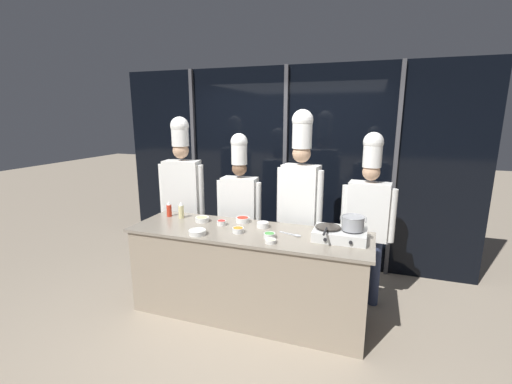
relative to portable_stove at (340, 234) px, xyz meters
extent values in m
plane|color=gray|center=(-0.90, -0.06, -0.97)|extent=(24.00, 24.00, 0.00)
cube|color=black|center=(-0.90, 1.45, 0.38)|extent=(4.97, 0.04, 2.70)
cube|color=#47474C|center=(-2.31, 1.40, 0.38)|extent=(0.05, 0.05, 2.70)
cube|color=#47474C|center=(-0.90, 1.40, 0.38)|extent=(0.05, 0.05, 2.70)
cube|color=#47474C|center=(0.51, 1.40, 0.38)|extent=(0.05, 0.05, 2.70)
cube|color=gray|center=(-0.90, -0.06, -0.53)|extent=(2.37, 0.71, 0.89)
cube|color=gray|center=(-0.90, -0.06, -0.07)|extent=(2.45, 0.75, 0.03)
cube|color=silver|center=(0.00, 0.00, 0.00)|extent=(0.49, 0.35, 0.10)
cylinder|color=black|center=(-0.11, 0.00, 0.05)|extent=(0.19, 0.19, 0.01)
cylinder|color=black|center=(-0.11, -0.18, 0.00)|extent=(0.03, 0.01, 0.03)
cylinder|color=black|center=(0.11, 0.00, 0.05)|extent=(0.19, 0.19, 0.01)
cylinder|color=black|center=(0.11, -0.18, 0.00)|extent=(0.03, 0.01, 0.03)
cylinder|color=#38332D|center=(-0.11, 0.00, 0.06)|extent=(0.23, 0.23, 0.01)
cone|color=#38332D|center=(-0.11, 0.00, 0.08)|extent=(0.24, 0.24, 0.04)
cylinder|color=black|center=(-0.11, -0.21, 0.08)|extent=(0.02, 0.18, 0.02)
cylinder|color=#93969B|center=(0.11, 0.00, 0.12)|extent=(0.20, 0.20, 0.12)
torus|color=#93969B|center=(0.11, 0.00, 0.18)|extent=(0.21, 0.21, 0.01)
torus|color=#93969B|center=(0.00, 0.00, 0.16)|extent=(0.01, 0.05, 0.05)
torus|color=#93969B|center=(0.22, 0.00, 0.16)|extent=(0.01, 0.05, 0.05)
cylinder|color=red|center=(-1.93, 0.12, 0.02)|extent=(0.06, 0.06, 0.14)
cone|color=white|center=(-1.93, 0.12, 0.11)|extent=(0.05, 0.05, 0.04)
cylinder|color=beige|center=(-1.77, 0.11, 0.02)|extent=(0.06, 0.06, 0.15)
cone|color=white|center=(-1.77, 0.11, 0.12)|extent=(0.05, 0.05, 0.04)
cylinder|color=white|center=(-0.59, -0.31, -0.03)|extent=(0.10, 0.10, 0.03)
torus|color=white|center=(-0.59, -0.31, -0.02)|extent=(0.10, 0.10, 0.01)
cylinder|color=beige|center=(-0.59, -0.31, -0.02)|extent=(0.08, 0.08, 0.02)
cylinder|color=white|center=(-1.23, 0.02, -0.03)|extent=(0.10, 0.10, 0.05)
torus|color=white|center=(-1.23, 0.02, 0.00)|extent=(0.10, 0.10, 0.01)
cylinder|color=red|center=(-1.23, 0.02, -0.01)|extent=(0.08, 0.08, 0.03)
cylinder|color=white|center=(-1.48, 0.06, -0.03)|extent=(0.15, 0.15, 0.05)
torus|color=white|center=(-1.48, 0.06, 0.00)|extent=(0.15, 0.15, 0.01)
cylinder|color=#E0C689|center=(-1.48, 0.06, -0.01)|extent=(0.12, 0.12, 0.03)
cylinder|color=white|center=(-1.05, 0.19, -0.02)|extent=(0.15, 0.15, 0.05)
torus|color=white|center=(-1.05, 0.19, 0.00)|extent=(0.15, 0.15, 0.01)
cylinder|color=#B22D1E|center=(-1.05, 0.19, -0.01)|extent=(0.12, 0.12, 0.03)
cylinder|color=white|center=(-0.97, -0.14, -0.03)|extent=(0.12, 0.12, 0.05)
torus|color=white|center=(-0.97, -0.14, 0.00)|extent=(0.12, 0.12, 0.01)
cylinder|color=orange|center=(-0.97, -0.14, -0.01)|extent=(0.09, 0.09, 0.03)
cylinder|color=white|center=(-1.33, -0.32, -0.03)|extent=(0.17, 0.17, 0.04)
torus|color=white|center=(-1.33, -0.32, -0.01)|extent=(0.17, 0.17, 0.01)
cylinder|color=silver|center=(-1.33, -0.32, -0.02)|extent=(0.14, 0.14, 0.02)
cylinder|color=white|center=(-0.79, 0.09, -0.02)|extent=(0.12, 0.12, 0.05)
torus|color=white|center=(-0.79, 0.09, 0.00)|extent=(0.12, 0.12, 0.01)
cylinder|color=silver|center=(-0.79, 0.09, -0.01)|extent=(0.10, 0.10, 0.03)
cylinder|color=white|center=(-0.64, -0.18, -0.03)|extent=(0.11, 0.11, 0.05)
torus|color=white|center=(-0.64, -0.18, 0.00)|extent=(0.11, 0.11, 0.01)
cylinder|color=#4C9E47|center=(-0.64, -0.18, -0.02)|extent=(0.09, 0.09, 0.03)
cube|color=#B2B5BA|center=(-0.51, -0.01, -0.05)|extent=(0.16, 0.06, 0.01)
ellipsoid|color=#B2B5BA|center=(-0.39, -0.05, -0.04)|extent=(0.09, 0.07, 0.02)
cylinder|color=#2D3856|center=(-1.89, 0.58, -0.55)|extent=(0.11, 0.11, 0.83)
cylinder|color=#2D3856|center=(-2.13, 0.54, -0.55)|extent=(0.11, 0.11, 0.83)
cube|color=white|center=(-2.01, 0.56, 0.20)|extent=(0.47, 0.30, 0.67)
cylinder|color=white|center=(-1.76, 0.56, 0.18)|extent=(0.09, 0.09, 0.62)
cylinder|color=white|center=(-2.25, 0.48, 0.18)|extent=(0.09, 0.09, 0.62)
sphere|color=tan|center=(-2.01, 0.56, 0.66)|extent=(0.20, 0.20, 0.20)
cylinder|color=white|center=(-2.01, 0.56, 0.84)|extent=(0.21, 0.21, 0.24)
sphere|color=white|center=(-2.01, 0.56, 0.96)|extent=(0.23, 0.23, 0.23)
cylinder|color=#2D3856|center=(-1.13, 0.59, -0.60)|extent=(0.11, 0.11, 0.74)
cylinder|color=#2D3856|center=(-1.36, 0.58, -0.60)|extent=(0.11, 0.11, 0.74)
cube|color=white|center=(-1.24, 0.58, 0.07)|extent=(0.43, 0.24, 0.60)
cylinder|color=white|center=(-1.01, 0.56, 0.05)|extent=(0.08, 0.08, 0.55)
cylinder|color=white|center=(-1.48, 0.54, 0.05)|extent=(0.08, 0.08, 0.55)
sphere|color=brown|center=(-1.24, 0.58, 0.47)|extent=(0.18, 0.18, 0.18)
cylinder|color=white|center=(-1.24, 0.58, 0.66)|extent=(0.18, 0.18, 0.26)
sphere|color=white|center=(-1.24, 0.58, 0.79)|extent=(0.20, 0.20, 0.20)
cylinder|color=#232326|center=(-0.39, 0.53, -0.55)|extent=(0.11, 0.11, 0.84)
cylinder|color=#232326|center=(-0.61, 0.56, -0.55)|extent=(0.11, 0.11, 0.84)
cube|color=white|center=(-0.50, 0.55, 0.22)|extent=(0.43, 0.27, 0.68)
cylinder|color=white|center=(-0.28, 0.48, 0.20)|extent=(0.08, 0.08, 0.63)
cylinder|color=white|center=(-0.73, 0.55, 0.20)|extent=(0.08, 0.08, 0.63)
sphere|color=tan|center=(-0.50, 0.55, 0.68)|extent=(0.20, 0.20, 0.20)
cylinder|color=white|center=(-0.50, 0.55, 0.89)|extent=(0.21, 0.21, 0.30)
sphere|color=white|center=(-0.50, 0.55, 1.04)|extent=(0.23, 0.23, 0.23)
cylinder|color=#2D3856|center=(0.35, 0.56, -0.59)|extent=(0.11, 0.11, 0.76)
cylinder|color=#2D3856|center=(0.12, 0.58, -0.59)|extent=(0.11, 0.11, 0.76)
cube|color=white|center=(0.24, 0.57, 0.10)|extent=(0.44, 0.25, 0.61)
cylinder|color=white|center=(0.47, 0.52, 0.08)|extent=(0.08, 0.08, 0.56)
cylinder|color=white|center=(0.00, 0.56, 0.08)|extent=(0.08, 0.08, 0.56)
sphere|color=tan|center=(0.24, 0.57, 0.52)|extent=(0.18, 0.18, 0.18)
cylinder|color=white|center=(0.24, 0.57, 0.69)|extent=(0.19, 0.19, 0.26)
sphere|color=white|center=(0.24, 0.57, 0.82)|extent=(0.21, 0.21, 0.21)
camera|label=1|loc=(0.25, -3.13, 1.10)|focal=24.00mm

